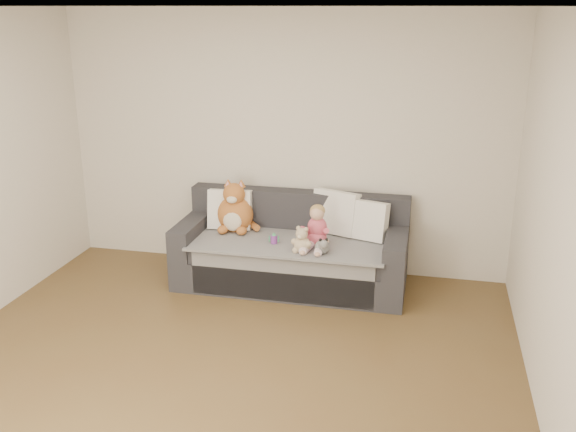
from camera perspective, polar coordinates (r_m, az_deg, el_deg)
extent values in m
plane|color=brown|center=(4.69, -7.61, -15.70)|extent=(5.00, 5.00, 0.00)
plane|color=white|center=(3.90, -9.27, 17.92)|extent=(5.00, 5.00, 0.00)
plane|color=beige|center=(6.43, -0.42, 6.50)|extent=(4.50, 0.00, 4.50)
plane|color=beige|center=(3.94, 23.92, -2.76)|extent=(0.00, 5.00, 5.00)
cube|color=#26262B|center=(6.28, 0.30, -4.79)|extent=(2.20, 0.90, 0.30)
cube|color=#26262B|center=(6.17, 0.25, -2.97)|extent=(1.90, 0.80, 0.15)
cube|color=#26262B|center=(6.43, 0.98, 0.51)|extent=(2.20, 0.20, 0.40)
cube|color=#26262B|center=(6.45, -8.40, -1.51)|extent=(0.20, 0.90, 0.30)
cube|color=#26262B|center=(6.05, 9.61, -2.92)|extent=(0.20, 0.90, 0.30)
cube|color=gray|center=(6.12, 0.21, -2.28)|extent=(1.85, 0.88, 0.02)
cube|color=gray|center=(5.86, -0.63, -5.75)|extent=(1.70, 0.02, 0.41)
cube|color=white|center=(6.42, -5.19, 0.59)|extent=(0.45, 0.23, 0.41)
cube|color=white|center=(6.28, 4.25, 0.33)|extent=(0.50, 0.35, 0.43)
cube|color=white|center=(6.15, 6.98, -0.37)|extent=(0.44, 0.30, 0.39)
ellipsoid|color=#DE4E82|center=(5.97, 2.59, -1.98)|extent=(0.19, 0.16, 0.16)
ellipsoid|color=#DE4E82|center=(5.94, 2.62, -0.97)|extent=(0.18, 0.15, 0.20)
ellipsoid|color=#DBAA8C|center=(5.89, 2.61, 0.24)|extent=(0.14, 0.14, 0.14)
ellipsoid|color=tan|center=(5.90, 2.65, 0.50)|extent=(0.14, 0.14, 0.11)
cylinder|color=#DE4E82|center=(5.91, 1.63, -1.25)|extent=(0.11, 0.19, 0.12)
cylinder|color=#DE4E82|center=(5.87, 3.34, -1.40)|extent=(0.10, 0.19, 0.12)
ellipsoid|color=#DBAA8C|center=(5.87, 1.20, -2.04)|extent=(0.05, 0.05, 0.05)
ellipsoid|color=#DBAA8C|center=(5.82, 3.45, -2.24)|extent=(0.05, 0.05, 0.05)
cylinder|color=#E5B2C6|center=(5.85, 1.71, -2.83)|extent=(0.11, 0.25, 0.08)
cylinder|color=#E5B2C6|center=(5.83, 2.75, -2.93)|extent=(0.10, 0.24, 0.08)
ellipsoid|color=#DBAA8C|center=(5.75, 1.31, -3.27)|extent=(0.05, 0.08, 0.04)
ellipsoid|color=#DBAA8C|center=(5.72, 2.63, -3.40)|extent=(0.05, 0.08, 0.04)
ellipsoid|color=#AC6626|center=(6.38, -4.71, 0.15)|extent=(0.36, 0.31, 0.38)
ellipsoid|color=beige|center=(6.27, -4.97, -0.43)|extent=(0.19, 0.08, 0.21)
ellipsoid|color=#AC6626|center=(6.29, -4.82, 1.96)|extent=(0.22, 0.22, 0.22)
ellipsoid|color=beige|center=(6.21, -5.03, 1.47)|extent=(0.10, 0.07, 0.08)
cone|color=#AC6626|center=(6.31, -5.34, 2.98)|extent=(0.09, 0.09, 0.08)
cone|color=pink|center=(6.30, -5.38, 2.91)|extent=(0.06, 0.06, 0.05)
cone|color=#AC6626|center=(6.28, -4.18, 2.94)|extent=(0.09, 0.09, 0.08)
cone|color=pink|center=(6.27, -4.20, 2.86)|extent=(0.06, 0.06, 0.05)
ellipsoid|color=#AC6626|center=(6.31, -5.82, -1.22)|extent=(0.10, 0.12, 0.08)
ellipsoid|color=#AC6626|center=(6.26, -4.15, -1.31)|extent=(0.10, 0.12, 0.08)
cylinder|color=#AC6626|center=(6.42, -3.11, -0.84)|extent=(0.19, 0.24, 0.09)
ellipsoid|color=tan|center=(5.81, 1.26, -2.56)|extent=(0.16, 0.13, 0.16)
ellipsoid|color=tan|center=(5.76, 1.23, -1.61)|extent=(0.11, 0.11, 0.11)
ellipsoid|color=tan|center=(5.77, 0.93, -1.08)|extent=(0.04, 0.04, 0.04)
ellipsoid|color=tan|center=(5.74, 1.62, -1.20)|extent=(0.04, 0.04, 0.04)
ellipsoid|color=beige|center=(5.73, 1.04, -1.86)|extent=(0.04, 0.04, 0.04)
ellipsoid|color=tan|center=(5.81, 0.55, -2.28)|extent=(0.06, 0.06, 0.06)
ellipsoid|color=tan|center=(5.76, 1.82, -2.51)|extent=(0.06, 0.06, 0.06)
ellipsoid|color=tan|center=(5.80, 0.67, -3.08)|extent=(0.06, 0.06, 0.06)
ellipsoid|color=tan|center=(5.77, 1.44, -3.22)|extent=(0.06, 0.06, 0.06)
ellipsoid|color=white|center=(5.80, 3.06, -2.76)|extent=(0.14, 0.17, 0.12)
ellipsoid|color=white|center=(5.70, 3.19, -2.55)|extent=(0.08, 0.08, 0.08)
ellipsoid|color=black|center=(5.70, 2.90, -2.14)|extent=(0.03, 0.03, 0.03)
ellipsoid|color=black|center=(5.71, 3.44, -2.12)|extent=(0.03, 0.03, 0.03)
cylinder|color=purple|center=(6.02, -1.26, -2.08)|extent=(0.07, 0.07, 0.08)
cone|color=#3C9C63|center=(6.00, -1.26, -1.62)|extent=(0.07, 0.07, 0.03)
cylinder|color=#3C9C63|center=(6.02, -1.66, -2.04)|extent=(0.02, 0.02, 0.06)
cylinder|color=#3C9C63|center=(6.02, -0.85, -2.04)|extent=(0.02, 0.02, 0.06)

